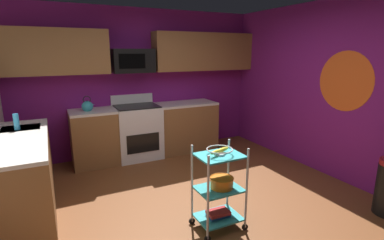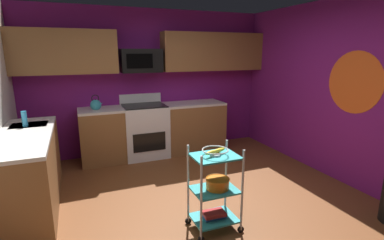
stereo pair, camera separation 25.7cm
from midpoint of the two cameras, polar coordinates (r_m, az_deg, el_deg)
name	(u,v)px [view 2 (the right image)]	position (r m, az deg, el deg)	size (l,w,h in m)	color
floor	(202,211)	(3.68, 4.09, -17.42)	(4.40, 4.80, 0.04)	brown
wall_back	(150,82)	(5.48, -6.95, 7.37)	(4.52, 0.06, 2.60)	#751970
wall_right	(350,93)	(4.65, 30.05, 4.63)	(0.06, 4.80, 2.60)	#751970
wall_flower_decal	(354,82)	(4.57, 30.67, 6.34)	(0.84, 0.84, 0.00)	#E5591E
counter_run	(114,143)	(4.67, -13.51, -4.43)	(3.50, 2.46, 0.92)	brown
oven_range	(145,130)	(5.27, -7.84, -2.00)	(0.76, 0.65, 1.10)	white
upper_cabinets	(154,52)	(5.27, -6.08, 13.16)	(4.40, 0.33, 0.70)	brown
microwave	(141,61)	(5.19, -8.57, 11.42)	(0.70, 0.39, 0.40)	black
rolling_cart	(214,190)	(3.14, 6.84, -13.44)	(0.53, 0.37, 0.91)	silver
fruit_bowl	(215,151)	(2.97, 7.06, -6.09)	(0.27, 0.27, 0.07)	silver
mixing_bowl_large	(218,183)	(3.12, 7.48, -12.19)	(0.25, 0.25, 0.11)	orange
book_stack	(214,214)	(3.28, 6.69, -17.96)	(0.24, 0.17, 0.06)	#1E4C8C
kettle	(96,105)	(5.02, -16.96, 2.86)	(0.21, 0.18, 0.26)	teal
dish_soap_bottle	(24,119)	(4.21, -28.52, 0.18)	(0.06, 0.06, 0.20)	#2D8CBF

